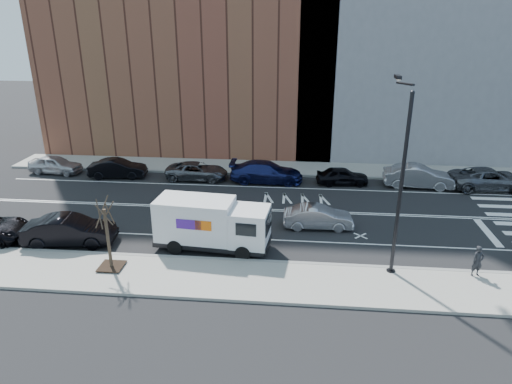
% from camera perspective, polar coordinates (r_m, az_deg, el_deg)
% --- Properties ---
extents(ground, '(120.00, 120.00, 0.00)m').
position_cam_1_polar(ground, '(30.30, 0.88, -2.24)').
color(ground, black).
rests_on(ground, ground).
extents(sidewalk_near, '(44.00, 3.60, 0.15)m').
position_cam_1_polar(sidewalk_near, '(22.49, -0.98, -10.95)').
color(sidewalk_near, gray).
rests_on(sidewalk_near, ground).
extents(sidewalk_far, '(44.00, 3.60, 0.15)m').
position_cam_1_polar(sidewalk_far, '(38.49, 1.95, 3.04)').
color(sidewalk_far, gray).
rests_on(sidewalk_far, ground).
extents(curb_near, '(44.00, 0.25, 0.17)m').
position_cam_1_polar(curb_near, '(24.02, -0.49, -8.66)').
color(curb_near, gray).
rests_on(curb_near, ground).
extents(curb_far, '(44.00, 0.25, 0.17)m').
position_cam_1_polar(curb_far, '(36.79, 1.77, 2.19)').
color(curb_far, gray).
rests_on(curb_far, ground).
extents(road_markings, '(40.00, 8.60, 0.01)m').
position_cam_1_polar(road_markings, '(30.30, 0.88, -2.24)').
color(road_markings, white).
rests_on(road_markings, ground).
extents(bldg_brick, '(26.00, 10.00, 22.00)m').
position_cam_1_polar(bldg_brick, '(44.53, -8.23, 19.62)').
color(bldg_brick, brown).
rests_on(bldg_brick, ground).
extents(bldg_concrete, '(20.00, 10.00, 26.00)m').
position_cam_1_polar(bldg_concrete, '(44.43, 19.62, 21.27)').
color(bldg_concrete, slate).
rests_on(bldg_concrete, ground).
extents(streetlight, '(0.44, 4.02, 9.34)m').
position_cam_1_polar(streetlight, '(22.46, 17.56, 2.12)').
color(streetlight, black).
rests_on(streetlight, ground).
extents(street_tree, '(1.20, 1.20, 3.75)m').
position_cam_1_polar(street_tree, '(23.87, -17.93, -6.26)').
color(street_tree, black).
rests_on(street_tree, ground).
extents(fedex_van, '(6.40, 2.68, 2.85)m').
position_cam_1_polar(fedex_van, '(24.92, -5.60, -3.95)').
color(fedex_van, black).
rests_on(fedex_van, ground).
extents(far_parked_a, '(4.39, 2.06, 1.45)m').
position_cam_1_polar(far_parked_a, '(40.63, -23.79, 3.16)').
color(far_parked_a, '#ADACB1').
rests_on(far_parked_a, ground).
extents(far_parked_b, '(4.61, 2.02, 1.47)m').
position_cam_1_polar(far_parked_b, '(37.84, -16.90, 2.84)').
color(far_parked_b, black).
rests_on(far_parked_b, ground).
extents(far_parked_c, '(4.83, 2.26, 1.34)m').
position_cam_1_polar(far_parked_c, '(36.09, -7.40, 2.62)').
color(far_parked_c, '#55575D').
rests_on(far_parked_c, ground).
extents(far_parked_d, '(5.59, 2.29, 1.62)m').
position_cam_1_polar(far_parked_d, '(35.15, 1.30, 2.53)').
color(far_parked_d, '#171D50').
rests_on(far_parked_d, ground).
extents(far_parked_e, '(4.02, 1.87, 1.33)m').
position_cam_1_polar(far_parked_e, '(35.30, 10.73, 1.99)').
color(far_parked_e, black).
rests_on(far_parked_e, ground).
extents(far_parked_f, '(5.19, 2.12, 1.67)m').
position_cam_1_polar(far_parked_f, '(36.16, 19.63, 1.85)').
color(far_parked_f, '#9D9DA2').
rests_on(far_parked_f, ground).
extents(far_parked_g, '(5.77, 2.90, 1.57)m').
position_cam_1_polar(far_parked_g, '(37.86, 27.14, 1.47)').
color(far_parked_g, '#515359').
rests_on(far_parked_g, ground).
extents(driving_sedan, '(4.22, 1.61, 1.37)m').
position_cam_1_polar(driving_sedan, '(27.81, 7.77, -3.13)').
color(driving_sedan, '#A4A4A9').
rests_on(driving_sedan, ground).
extents(near_parked_rear_a, '(5.19, 2.34, 1.65)m').
position_cam_1_polar(near_parked_rear_a, '(27.61, -22.28, -4.48)').
color(near_parked_rear_a, black).
rests_on(near_parked_rear_a, ground).
extents(pedestrian, '(0.66, 0.53, 1.59)m').
position_cam_1_polar(pedestrian, '(24.76, 25.97, -7.78)').
color(pedestrian, black).
rests_on(pedestrian, sidewalk_near).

